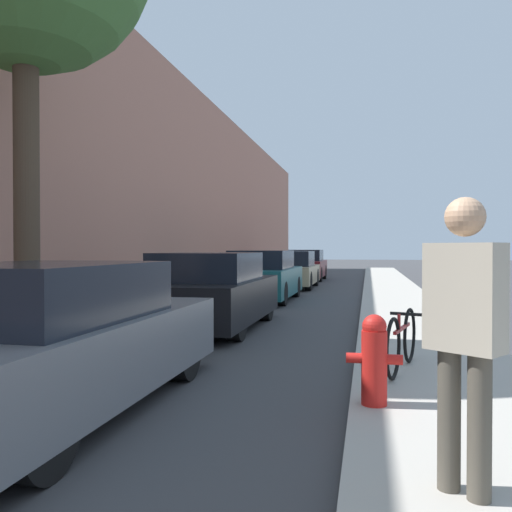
{
  "coord_description": "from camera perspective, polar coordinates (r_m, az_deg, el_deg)",
  "views": [
    {
      "loc": [
        2.06,
        2.08,
        1.53
      ],
      "look_at": [
        -0.26,
        12.99,
        1.37
      ],
      "focal_mm": 37.04,
      "sensor_mm": 36.0,
      "label": 1
    }
  ],
  "objects": [
    {
      "name": "parked_car_grey",
      "position": [
        5.33,
        -21.48,
        -8.54
      ],
      "size": [
        1.86,
        4.4,
        1.39
      ],
      "color": "black",
      "rests_on": "ground"
    },
    {
      "name": "parked_car_champagne",
      "position": [
        20.53,
        3.94,
        -1.56
      ],
      "size": [
        1.75,
        4.18,
        1.43
      ],
      "color": "black",
      "rests_on": "ground"
    },
    {
      "name": "parked_car_teal",
      "position": [
        15.5,
        0.76,
        -2.26
      ],
      "size": [
        1.78,
        4.31,
        1.47
      ],
      "color": "black",
      "rests_on": "ground"
    },
    {
      "name": "sidewalk_left",
      "position": [
        14.85,
        -7.6,
        -4.87
      ],
      "size": [
        2.0,
        52.0,
        0.12
      ],
      "color": "#ADA89E",
      "rests_on": "ground"
    },
    {
      "name": "building_facade_left",
      "position": [
        15.43,
        -12.41,
        8.6
      ],
      "size": [
        0.7,
        52.0,
        7.25
      ],
      "color": "tan",
      "rests_on": "ground"
    },
    {
      "name": "bicycle",
      "position": [
        6.4,
        15.49,
        -8.78
      ],
      "size": [
        0.54,
        1.61,
        0.67
      ],
      "rotation": [
        0.0,
        0.0,
        -0.25
      ],
      "color": "black",
      "rests_on": "sidewalk_right"
    },
    {
      "name": "pedestrian",
      "position": [
        3.25,
        21.59,
        -6.98
      ],
      "size": [
        0.46,
        0.42,
        1.7
      ],
      "rotation": [
        0.0,
        0.0,
        2.51
      ],
      "color": "#4C473D",
      "rests_on": "sidewalk_right"
    },
    {
      "name": "parked_car_maroon",
      "position": [
        25.61,
        5.47,
        -1.05
      ],
      "size": [
        1.7,
        4.01,
        1.47
      ],
      "color": "black",
      "rests_on": "ground"
    },
    {
      "name": "fire_hydrant",
      "position": [
        4.96,
        12.65,
        -10.73
      ],
      "size": [
        0.5,
        0.23,
        0.82
      ],
      "color": "red",
      "rests_on": "sidewalk_right"
    },
    {
      "name": "ground_plane",
      "position": [
        14.15,
        3.58,
        -5.39
      ],
      "size": [
        120.0,
        120.0,
        0.0
      ],
      "primitive_type": "plane",
      "color": "#3D3D3F"
    },
    {
      "name": "sidewalk_right",
      "position": [
        14.02,
        15.44,
        -5.23
      ],
      "size": [
        2.0,
        52.0,
        0.12
      ],
      "color": "#ADA89E",
      "rests_on": "ground"
    },
    {
      "name": "parked_car_black",
      "position": [
        10.14,
        -4.98,
        -3.92
      ],
      "size": [
        1.89,
        4.15,
        1.45
      ],
      "color": "black",
      "rests_on": "ground"
    }
  ]
}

